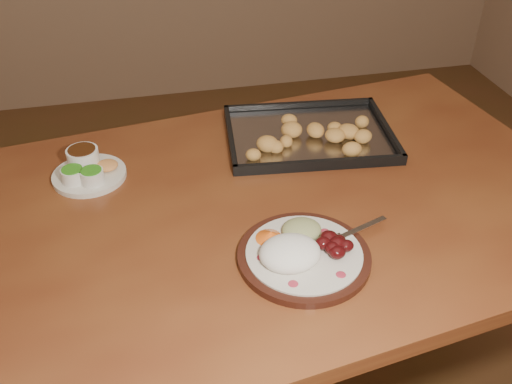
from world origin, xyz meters
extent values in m
plane|color=brown|center=(0.00, 0.00, 0.00)|extent=(4.00, 4.00, 0.00)
cube|color=brown|center=(0.11, -0.11, 0.73)|extent=(1.61, 1.10, 0.04)
cylinder|color=#432414|center=(0.73, 0.36, 0.35)|extent=(0.07, 0.07, 0.71)
cylinder|color=black|center=(0.15, -0.31, 0.76)|extent=(0.26, 0.26, 0.02)
cylinder|color=beige|center=(0.15, -0.31, 0.77)|extent=(0.23, 0.23, 0.01)
ellipsoid|color=#AA283E|center=(0.11, -0.39, 0.77)|extent=(0.02, 0.02, 0.00)
ellipsoid|color=#AA283E|center=(0.20, -0.38, 0.77)|extent=(0.02, 0.02, 0.00)
ellipsoid|color=#AA283E|center=(0.21, -0.26, 0.77)|extent=(0.02, 0.02, 0.00)
ellipsoid|color=#AA283E|center=(0.07, -0.31, 0.77)|extent=(0.02, 0.02, 0.00)
ellipsoid|color=white|center=(0.12, -0.32, 0.78)|extent=(0.14, 0.12, 0.05)
ellipsoid|color=#4F0B0C|center=(0.21, -0.32, 0.78)|extent=(0.03, 0.03, 0.03)
ellipsoid|color=#4F0B0C|center=(0.22, -0.31, 0.78)|extent=(0.03, 0.03, 0.03)
ellipsoid|color=#4F0B0C|center=(0.21, -0.29, 0.78)|extent=(0.03, 0.03, 0.03)
ellipsoid|color=#4F0B0C|center=(0.23, -0.32, 0.78)|extent=(0.03, 0.03, 0.03)
ellipsoid|color=#4F0B0C|center=(0.19, -0.31, 0.78)|extent=(0.03, 0.03, 0.03)
ellipsoid|color=#4F0B0C|center=(0.22, -0.31, 0.78)|extent=(0.03, 0.03, 0.03)
ellipsoid|color=#4F0B0C|center=(0.21, -0.34, 0.78)|extent=(0.03, 0.03, 0.03)
ellipsoid|color=tan|center=(0.17, -0.25, 0.78)|extent=(0.09, 0.09, 0.03)
cone|color=orange|center=(0.10, -0.26, 0.78)|extent=(0.08, 0.08, 0.03)
cube|color=silver|center=(0.29, -0.27, 0.77)|extent=(0.12, 0.05, 0.00)
cube|color=silver|center=(0.23, -0.29, 0.77)|extent=(0.04, 0.03, 0.00)
cylinder|color=silver|center=(0.21, -0.31, 0.77)|extent=(0.03, 0.01, 0.00)
cylinder|color=silver|center=(0.21, -0.30, 0.77)|extent=(0.03, 0.01, 0.00)
cylinder|color=silver|center=(0.20, -0.29, 0.77)|extent=(0.03, 0.01, 0.00)
cylinder|color=silver|center=(0.20, -0.29, 0.77)|extent=(0.03, 0.01, 0.00)
cylinder|color=silver|center=(-0.26, 0.07, 0.76)|extent=(0.17, 0.17, 0.01)
cylinder|color=silver|center=(-0.29, 0.05, 0.78)|extent=(0.05, 0.05, 0.03)
cylinder|color=#34911D|center=(-0.29, 0.05, 0.79)|extent=(0.05, 0.05, 0.00)
cylinder|color=silver|center=(-0.25, 0.03, 0.78)|extent=(0.05, 0.05, 0.03)
cylinder|color=#34911D|center=(-0.25, 0.03, 0.79)|extent=(0.05, 0.05, 0.00)
cylinder|color=white|center=(-0.27, 0.11, 0.78)|extent=(0.07, 0.07, 0.04)
cylinder|color=#381B0A|center=(-0.27, 0.11, 0.81)|extent=(0.06, 0.06, 0.00)
ellipsoid|color=#EFA454|center=(-0.22, 0.08, 0.77)|extent=(0.05, 0.05, 0.02)
cube|color=black|center=(0.30, 0.13, 0.75)|extent=(0.45, 0.35, 0.01)
cube|color=black|center=(0.31, 0.28, 0.77)|extent=(0.42, 0.06, 0.02)
cube|color=black|center=(0.28, -0.02, 0.77)|extent=(0.42, 0.06, 0.02)
cube|color=black|center=(0.50, 0.11, 0.77)|extent=(0.04, 0.31, 0.02)
cube|color=black|center=(0.09, 0.15, 0.77)|extent=(0.04, 0.31, 0.02)
cube|color=#B0B0B5|center=(0.30, 0.13, 0.76)|extent=(0.42, 0.32, 0.00)
ellipsoid|color=gold|center=(0.35, 0.13, 0.78)|extent=(0.05, 0.04, 0.03)
ellipsoid|color=gold|center=(0.40, 0.15, 0.78)|extent=(0.06, 0.06, 0.03)
ellipsoid|color=gold|center=(0.35, 0.20, 0.78)|extent=(0.06, 0.06, 0.03)
ellipsoid|color=gold|center=(0.32, 0.18, 0.78)|extent=(0.05, 0.05, 0.03)
ellipsoid|color=gold|center=(0.27, 0.21, 0.78)|extent=(0.06, 0.06, 0.03)
ellipsoid|color=gold|center=(0.26, 0.16, 0.78)|extent=(0.06, 0.06, 0.03)
ellipsoid|color=gold|center=(0.19, 0.16, 0.78)|extent=(0.06, 0.05, 0.03)
ellipsoid|color=gold|center=(0.23, 0.12, 0.78)|extent=(0.06, 0.05, 0.03)
ellipsoid|color=gold|center=(0.20, 0.11, 0.78)|extent=(0.06, 0.06, 0.03)
ellipsoid|color=gold|center=(0.26, 0.06, 0.78)|extent=(0.06, 0.06, 0.03)
ellipsoid|color=gold|center=(0.30, 0.09, 0.78)|extent=(0.05, 0.05, 0.03)
ellipsoid|color=gold|center=(0.36, 0.07, 0.78)|extent=(0.06, 0.06, 0.03)
ellipsoid|color=gold|center=(0.36, 0.08, 0.78)|extent=(0.06, 0.06, 0.03)
camera|label=1|loc=(-0.12, -1.09, 1.52)|focal=40.00mm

